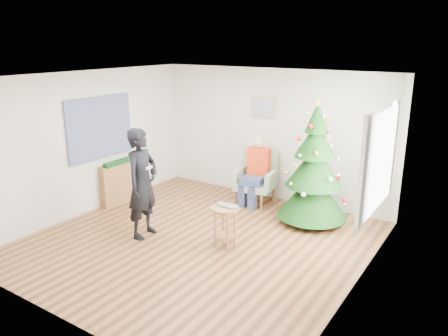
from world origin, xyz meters
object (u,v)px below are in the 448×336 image
Objects in this scene: standing_man at (142,183)px; console at (124,182)px; stool at (225,227)px; christmas_tree at (314,168)px; armchair at (256,184)px.

standing_man reaches higher than console.
stool is at bearing -81.64° from standing_man.
armchair is at bearing 166.42° from christmas_tree.
console is at bearing 168.12° from stool.
christmas_tree is at bearing -22.16° from armchair.
armchair is 1.00× the size of console.
armchair reaches higher than console.
christmas_tree reaches higher than standing_man.
christmas_tree reaches higher than stool.
armchair is at bearing 44.73° from console.
console is at bearing -163.05° from christmas_tree.
standing_man is 1.80× the size of console.
standing_man is 1.80m from console.
christmas_tree is 2.20× the size of console.
standing_man is (-0.79, -2.35, 0.53)m from armchair.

